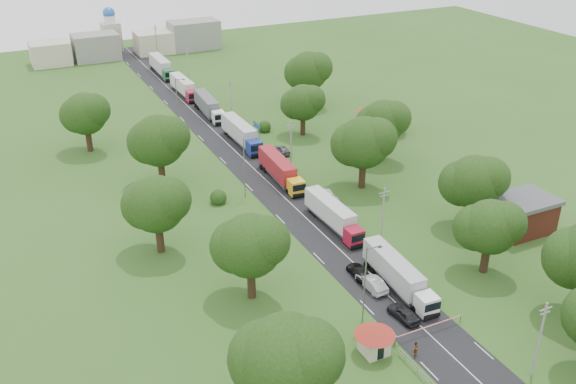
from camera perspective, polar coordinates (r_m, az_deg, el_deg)
ground at (r=91.97m, az=2.95°, el=-3.59°), size 260.00×260.00×0.00m
road at (r=107.86m, az=-2.14°, el=1.21°), size 8.00×200.00×0.04m
boom_barrier at (r=73.69m, az=11.55°, el=-11.96°), size 9.22×0.35×1.18m
guard_booth at (r=70.08m, az=7.72°, el=-12.59°), size 4.40×4.40×3.45m
info_sign at (r=121.26m, az=-2.81°, el=5.69°), size 0.12×3.10×4.10m
pole_0 at (r=69.83m, az=21.45°, el=-12.03°), size 1.60×0.24×9.00m
pole_1 at (r=87.09m, az=8.41°, el=-2.17°), size 1.60×0.24×9.00m
pole_2 at (r=108.91m, az=0.26°, el=4.19°), size 1.60×0.24×9.00m
pole_3 at (r=133.07m, az=-5.12°, el=8.30°), size 1.60×0.24×9.00m
pole_4 at (r=158.49m, az=-8.88°, el=11.08°), size 1.60×0.24×9.00m
pole_5 at (r=184.66m, az=-11.63°, el=13.05°), size 1.60×0.24×9.00m
lamp_0 at (r=72.21m, az=6.96°, el=-7.86°), size 2.03×0.22×10.00m
lamp_1 at (r=99.47m, az=-3.83°, el=2.42°), size 2.03×0.22×10.00m
lamp_2 at (r=130.48m, az=-9.78°, el=8.04°), size 2.03×0.22×10.00m
tree_2 at (r=83.79m, az=17.46°, el=-2.94°), size 8.00×8.00×10.10m
tree_3 at (r=93.68m, az=16.20°, el=0.90°), size 8.80×8.80×11.07m
tree_4 at (r=102.43m, az=6.72°, el=4.42°), size 9.60×9.60×12.05m
tree_5 at (r=113.54m, az=8.44°, el=6.22°), size 8.80×8.80×11.07m
tree_6 at (r=124.09m, az=1.32°, el=7.97°), size 8.00×8.00×10.10m
tree_7 at (r=140.43m, az=1.81°, el=10.72°), size 9.60×9.60×12.05m
tree_9 at (r=58.20m, az=-0.23°, el=-14.56°), size 9.60×9.60×12.05m
tree_10 at (r=75.04m, az=-3.43°, el=-4.72°), size 8.80×8.80×11.07m
tree_11 at (r=85.76m, az=-11.66°, el=-1.02°), size 8.80×8.80×11.07m
tree_12 at (r=104.54m, az=-11.45°, el=4.53°), size 9.60×9.60×12.05m
tree_13 at (r=121.87m, az=-17.61°, el=6.67°), size 8.80×8.80×11.07m
house_brick at (r=96.97m, az=20.13°, el=-1.85°), size 8.60×6.60×5.20m
house_cream at (r=128.21m, az=8.40°, el=6.91°), size 10.08×10.08×5.80m
distant_town at (r=188.58m, az=-13.45°, el=12.78°), size 52.00×8.00×8.00m
church at (r=194.91m, az=-15.45°, el=13.56°), size 5.00×5.00×12.30m
truck_0 at (r=80.26m, az=9.71°, el=-7.21°), size 2.98×13.84×3.82m
truck_1 at (r=92.46m, az=4.03°, el=-2.03°), size 2.58×13.59×3.76m
truck_2 at (r=106.16m, az=-0.74°, el=2.03°), size 3.00×14.11×3.90m
truck_3 at (r=121.40m, az=-4.21°, el=5.25°), size 2.60×14.78×4.10m
truck_4 at (r=137.25m, az=-7.12°, el=7.63°), size 3.23×14.31×3.95m
truck_5 at (r=151.05m, az=-9.26°, el=9.23°), size 2.61×13.81×3.82m
truck_6 at (r=168.40m, az=-11.20°, el=10.93°), size 2.63×14.87×4.12m
car_lane_front at (r=76.04m, az=10.23°, el=-10.58°), size 2.25×4.59×1.51m
car_lane_mid at (r=80.39m, az=7.46°, el=-8.01°), size 1.92×5.01×1.63m
car_lane_rear at (r=82.45m, az=6.37°, el=-7.08°), size 2.29×4.87×1.37m
car_verge_near at (r=100.45m, az=3.41°, el=-0.33°), size 3.33×5.94×1.57m
car_verge_far at (r=117.27m, az=-0.51°, el=3.78°), size 1.96×4.41×1.48m
pedestrian_near at (r=71.17m, az=11.31°, el=-13.55°), size 0.75×0.75×1.75m
pedestrian_booth at (r=73.01m, az=8.07°, el=-12.00°), size 1.15×1.12×1.87m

